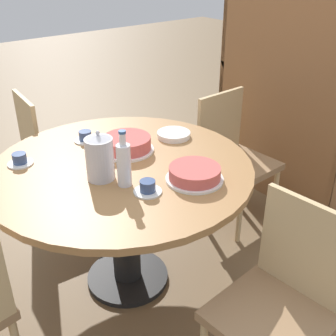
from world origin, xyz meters
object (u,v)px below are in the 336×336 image
(cup_c, at_px, (85,137))
(water_bottle, at_px, (124,163))
(chair_b, at_px, (233,156))
(cake_main, at_px, (127,144))
(coffee_pot, at_px, (100,157))
(cup_a, at_px, (148,188))
(chair_a, at_px, (281,302))
(cup_b, at_px, (20,160))
(bookshelf, at_px, (287,78))
(cake_second, at_px, (195,174))
(chair_c, at_px, (52,150))

(cup_c, bearing_deg, water_bottle, -9.41)
(chair_b, distance_m, cake_main, 0.87)
(coffee_pot, bearing_deg, water_bottle, 24.37)
(coffee_pot, distance_m, cup_a, 0.27)
(chair_a, height_order, cup_b, chair_a)
(water_bottle, height_order, cake_main, water_bottle)
(bookshelf, bearing_deg, cup_c, 81.10)
(chair_b, xyz_separation_m, cup_b, (-0.22, -1.32, 0.30))
(chair_a, bearing_deg, bookshelf, 123.96)
(water_bottle, distance_m, cup_a, 0.15)
(bookshelf, distance_m, cup_b, 1.87)
(chair_a, height_order, cup_c, chair_a)
(chair_a, height_order, chair_b, same)
(chair_b, bearing_deg, cup_b, 168.24)
(chair_b, height_order, cake_main, chair_b)
(cup_a, bearing_deg, cake_second, 78.93)
(chair_a, xyz_separation_m, bookshelf, (-1.06, 1.33, 0.43))
(cake_second, bearing_deg, coffee_pot, -130.74)
(cake_second, distance_m, cup_a, 0.24)
(coffee_pot, bearing_deg, chair_c, 170.54)
(chair_a, relative_size, bookshelf, 0.47)
(cup_a, bearing_deg, cup_b, -150.97)
(cake_main, relative_size, cake_second, 1.05)
(cake_main, relative_size, cup_a, 2.23)
(bookshelf, bearing_deg, water_bottle, 101.29)
(cake_main, bearing_deg, chair_c, -173.47)
(coffee_pot, distance_m, cake_second, 0.44)
(coffee_pot, relative_size, cake_second, 0.89)
(cake_second, xyz_separation_m, cup_b, (-0.66, -0.58, -0.01))
(chair_c, bearing_deg, cup_b, 151.19)
(chair_c, bearing_deg, bookshelf, -113.91)
(water_bottle, distance_m, cup_b, 0.58)
(chair_c, relative_size, coffee_pot, 3.62)
(chair_a, relative_size, water_bottle, 3.26)
(chair_b, distance_m, cake_second, 0.92)
(chair_a, bearing_deg, cake_main, 176.71)
(bookshelf, bearing_deg, cup_b, 84.35)
(chair_b, xyz_separation_m, water_bottle, (0.27, -1.02, 0.39))
(cake_main, bearing_deg, chair_a, 1.34)
(coffee_pot, height_order, cake_main, coffee_pot)
(bookshelf, xyz_separation_m, cup_a, (0.43, -1.52, -0.13))
(coffee_pot, relative_size, water_bottle, 0.90)
(bookshelf, xyz_separation_m, water_bottle, (0.31, -1.56, -0.04))
(cup_b, bearing_deg, water_bottle, 31.21)
(chair_c, distance_m, water_bottle, 1.18)
(chair_a, xyz_separation_m, chair_b, (-1.02, 0.79, 0.00))
(water_bottle, bearing_deg, cup_a, 19.10)
(cup_a, bearing_deg, chair_a, 16.58)
(bookshelf, bearing_deg, cup_a, 105.88)
(chair_b, xyz_separation_m, cup_c, (-0.27, -0.93, 0.30))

